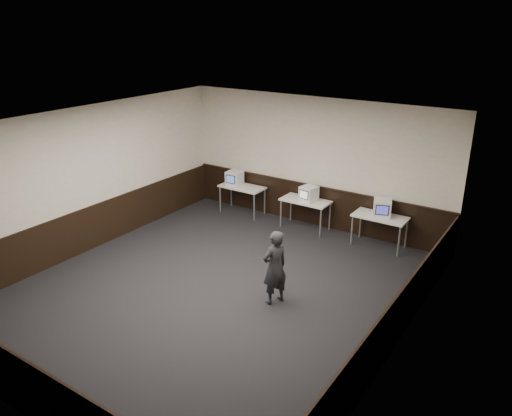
# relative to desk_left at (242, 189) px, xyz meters

# --- Properties ---
(floor) EXTENTS (8.00, 8.00, 0.00)m
(floor) POSITION_rel_desk_left_xyz_m (1.90, -3.60, -0.68)
(floor) COLOR black
(floor) RESTS_ON ground
(ceiling) EXTENTS (8.00, 8.00, 0.00)m
(ceiling) POSITION_rel_desk_left_xyz_m (1.90, -3.60, 2.52)
(ceiling) COLOR white
(ceiling) RESTS_ON back_wall
(back_wall) EXTENTS (7.00, 0.00, 7.00)m
(back_wall) POSITION_rel_desk_left_xyz_m (1.90, 0.40, 0.92)
(back_wall) COLOR beige
(back_wall) RESTS_ON ground
(front_wall) EXTENTS (7.00, 0.00, 7.00)m
(front_wall) POSITION_rel_desk_left_xyz_m (1.90, -7.60, 0.92)
(front_wall) COLOR beige
(front_wall) RESTS_ON ground
(left_wall) EXTENTS (0.00, 8.00, 8.00)m
(left_wall) POSITION_rel_desk_left_xyz_m (-1.60, -3.60, 0.92)
(left_wall) COLOR beige
(left_wall) RESTS_ON ground
(right_wall) EXTENTS (0.00, 8.00, 8.00)m
(right_wall) POSITION_rel_desk_left_xyz_m (5.40, -3.60, 0.92)
(right_wall) COLOR beige
(right_wall) RESTS_ON ground
(wainscot_back) EXTENTS (6.98, 0.04, 1.00)m
(wainscot_back) POSITION_rel_desk_left_xyz_m (1.90, 0.38, -0.18)
(wainscot_back) COLOR black
(wainscot_back) RESTS_ON back_wall
(wainscot_front) EXTENTS (6.98, 0.04, 1.00)m
(wainscot_front) POSITION_rel_desk_left_xyz_m (1.90, -7.58, -0.18)
(wainscot_front) COLOR black
(wainscot_front) RESTS_ON front_wall
(wainscot_left) EXTENTS (0.04, 7.98, 1.00)m
(wainscot_left) POSITION_rel_desk_left_xyz_m (-1.58, -3.60, -0.18)
(wainscot_left) COLOR black
(wainscot_left) RESTS_ON left_wall
(wainscot_right) EXTENTS (0.04, 7.98, 1.00)m
(wainscot_right) POSITION_rel_desk_left_xyz_m (5.38, -3.60, -0.18)
(wainscot_right) COLOR black
(wainscot_right) RESTS_ON right_wall
(wainscot_rail) EXTENTS (6.98, 0.06, 0.04)m
(wainscot_rail) POSITION_rel_desk_left_xyz_m (1.90, 0.36, 0.34)
(wainscot_rail) COLOR black
(wainscot_rail) RESTS_ON wainscot_back
(desk_left) EXTENTS (1.20, 0.60, 0.75)m
(desk_left) POSITION_rel_desk_left_xyz_m (0.00, 0.00, 0.00)
(desk_left) COLOR white
(desk_left) RESTS_ON ground
(desk_center) EXTENTS (1.20, 0.60, 0.75)m
(desk_center) POSITION_rel_desk_left_xyz_m (1.90, 0.00, 0.00)
(desk_center) COLOR white
(desk_center) RESTS_ON ground
(desk_right) EXTENTS (1.20, 0.60, 0.75)m
(desk_right) POSITION_rel_desk_left_xyz_m (3.80, 0.00, 0.00)
(desk_right) COLOR white
(desk_right) RESTS_ON ground
(emac_left) EXTENTS (0.40, 0.43, 0.38)m
(emac_left) POSITION_rel_desk_left_xyz_m (-0.24, -0.01, 0.26)
(emac_left) COLOR white
(emac_left) RESTS_ON desk_left
(emac_center) EXTENTS (0.42, 0.44, 0.36)m
(emac_center) POSITION_rel_desk_left_xyz_m (1.98, -0.00, 0.25)
(emac_center) COLOR white
(emac_center) RESTS_ON desk_center
(emac_right) EXTENTS (0.50, 0.52, 0.39)m
(emac_right) POSITION_rel_desk_left_xyz_m (3.82, 0.02, 0.27)
(emac_right) COLOR white
(emac_right) RESTS_ON desk_right
(person) EXTENTS (0.51, 0.61, 1.42)m
(person) POSITION_rel_desk_left_xyz_m (3.08, -3.35, 0.03)
(person) COLOR #232328
(person) RESTS_ON ground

